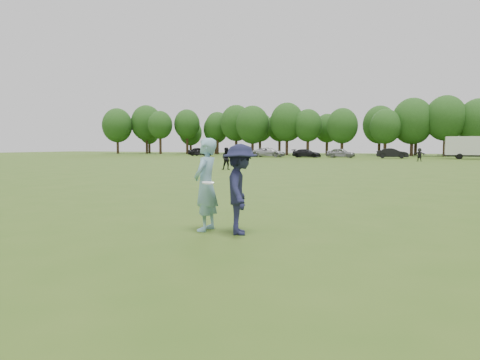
# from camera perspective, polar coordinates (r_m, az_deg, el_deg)

# --- Properties ---
(ground) EXTENTS (200.00, 200.00, 0.00)m
(ground) POSITION_cam_1_polar(r_m,az_deg,el_deg) (9.90, -2.20, -6.69)
(ground) COLOR #365718
(ground) RESTS_ON ground
(thrower) EXTENTS (0.54, 0.79, 2.11)m
(thrower) POSITION_cam_1_polar(r_m,az_deg,el_deg) (9.74, -4.58, -0.61)
(thrower) COLOR #84B6CC
(thrower) RESTS_ON ground
(defender) EXTENTS (1.16, 1.46, 1.98)m
(defender) POSITION_cam_1_polar(r_m,az_deg,el_deg) (9.31, 0.04, -1.24)
(defender) COLOR #1B1D3B
(defender) RESTS_ON ground
(player_far_a) EXTENTS (1.03, 0.91, 1.78)m
(player_far_a) POSITION_cam_1_polar(r_m,az_deg,el_deg) (34.06, -1.77, 2.87)
(player_far_a) COLOR black
(player_far_a) RESTS_ON ground
(player_far_d) EXTENTS (1.59, 0.85, 1.63)m
(player_far_d) POSITION_cam_1_polar(r_m,az_deg,el_deg) (56.39, 22.81, 3.14)
(player_far_d) COLOR black
(player_far_d) RESTS_ON ground
(car_a) EXTENTS (4.76, 2.17, 1.58)m
(car_a) POSITION_cam_1_polar(r_m,az_deg,el_deg) (79.59, -5.31, 3.80)
(car_a) COLOR black
(car_a) RESTS_ON ground
(car_c) EXTENTS (5.65, 2.77, 1.55)m
(car_c) POSITION_cam_1_polar(r_m,az_deg,el_deg) (71.19, 3.89, 3.69)
(car_c) COLOR #ACABB0
(car_c) RESTS_ON ground
(car_d) EXTENTS (4.70, 2.13, 1.34)m
(car_d) POSITION_cam_1_polar(r_m,az_deg,el_deg) (69.47, 8.87, 3.54)
(car_d) COLOR black
(car_d) RESTS_ON ground
(car_e) EXTENTS (4.50, 2.02, 1.50)m
(car_e) POSITION_cam_1_polar(r_m,az_deg,el_deg) (69.11, 13.29, 3.53)
(car_e) COLOR gray
(car_e) RESTS_ON ground
(car_f) EXTENTS (4.72, 2.06, 1.51)m
(car_f) POSITION_cam_1_polar(r_m,az_deg,el_deg) (68.13, 19.63, 3.38)
(car_f) COLOR black
(car_f) RESTS_ON ground
(disc_in_play) EXTENTS (0.33, 0.33, 0.07)m
(disc_in_play) POSITION_cam_1_polar(r_m,az_deg,el_deg) (9.36, -4.28, -0.37)
(disc_in_play) COLOR white
(disc_in_play) RESTS_ON ground
(cargo_trailer) EXTENTS (9.00, 2.75, 3.20)m
(cargo_trailer) POSITION_cam_1_polar(r_m,az_deg,el_deg) (68.61, 29.03, 3.92)
(cargo_trailer) COLOR white
(cargo_trailer) RESTS_ON ground
(treeline) EXTENTS (130.35, 18.39, 11.74)m
(treeline) POSITION_cam_1_polar(r_m,az_deg,el_deg) (85.81, 22.00, 7.19)
(treeline) COLOR #332114
(treeline) RESTS_ON ground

